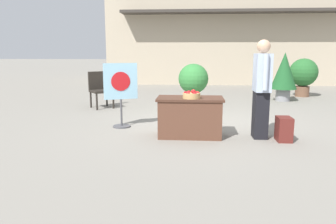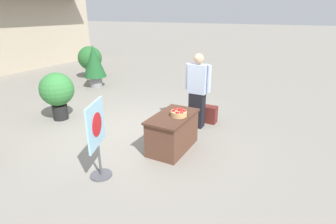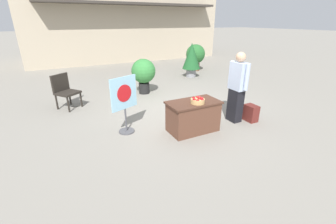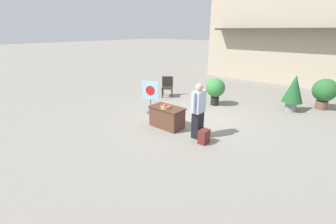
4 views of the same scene
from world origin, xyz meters
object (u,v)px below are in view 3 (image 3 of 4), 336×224
apple_basket (198,100)px  potted_plant_far_right (196,55)px  poster_board (125,102)px  potted_plant_near_left (144,72)px  backpack (251,113)px  potted_plant_far_left (192,57)px  person_visitor (237,87)px  display_table (193,116)px  patio_chair (65,89)px

apple_basket → potted_plant_far_right: potted_plant_far_right is taller
poster_board → potted_plant_near_left: bearing=128.8°
apple_basket → backpack: size_ratio=0.74×
potted_plant_far_left → potted_plant_near_left: (-2.82, -1.36, -0.13)m
person_visitor → backpack: person_visitor is taller
potted_plant_far_right → display_table: bearing=-123.7°
backpack → poster_board: (-3.03, 0.84, 0.53)m
apple_basket → potted_plant_far_left: bearing=58.9°
person_visitor → poster_board: 2.74m
potted_plant_near_left → potted_plant_far_right: bearing=33.2°
apple_basket → potted_plant_near_left: bearing=89.5°
apple_basket → potted_plant_far_left: size_ratio=0.21×
display_table → patio_chair: patio_chair is taller
poster_board → display_table: bearing=43.8°
poster_board → apple_basket: bearing=40.4°
person_visitor → potted_plant_far_left: person_visitor is taller
person_visitor → potted_plant_near_left: (-1.20, 3.25, -0.15)m
apple_basket → patio_chair: patio_chair is taller
person_visitor → potted_plant_near_left: person_visitor is taller
backpack → potted_plant_near_left: potted_plant_near_left is taller
display_table → backpack: bearing=-7.3°
poster_board → potted_plant_far_right: same height
apple_basket → patio_chair: bearing=129.4°
potted_plant_near_left → backpack: bearing=-65.6°
display_table → potted_plant_near_left: bearing=89.0°
apple_basket → backpack: 1.70m
apple_basket → poster_board: bearing=152.4°
person_visitor → backpack: (0.37, -0.20, -0.68)m
apple_basket → backpack: (1.60, -0.09, -0.57)m
person_visitor → potted_plant_far_right: bearing=-113.9°
apple_basket → potted_plant_far_left: potted_plant_far_left is taller
backpack → poster_board: bearing=164.5°
backpack → display_table: bearing=172.7°
person_visitor → poster_board: person_visitor is taller
patio_chair → apple_basket: bearing=2.7°
patio_chair → backpack: bearing=15.8°
patio_chair → potted_plant_far_left: bearing=70.3°
poster_board → potted_plant_near_left: poster_board is taller
potted_plant_near_left → patio_chair: bearing=-173.5°
patio_chair → potted_plant_far_right: (6.32, 2.76, 0.22)m
backpack → potted_plant_far_left: bearing=75.5°
potted_plant_far_right → potted_plant_near_left: bearing=-146.8°
person_visitor → potted_plant_far_right: 6.27m
apple_basket → potted_plant_near_left: 3.37m
apple_basket → patio_chair: (-2.53, 3.07, -0.23)m
potted_plant_far_left → potted_plant_far_right: potted_plant_far_left is taller
backpack → poster_board: poster_board is taller
backpack → poster_board: size_ratio=0.32×
display_table → potted_plant_near_left: (0.06, 3.25, 0.38)m
apple_basket → patio_chair: size_ratio=0.31×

